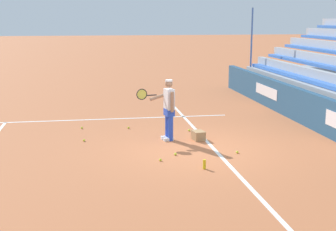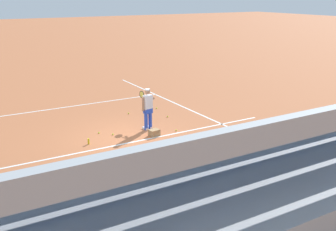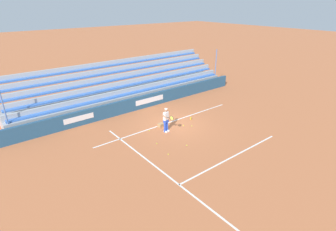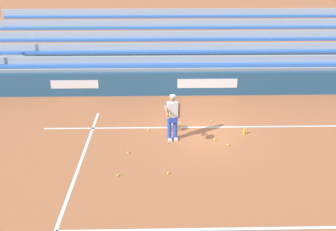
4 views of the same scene
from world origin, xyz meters
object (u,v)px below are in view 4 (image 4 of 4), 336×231
Objects in this scene: tennis_ball_stray_back at (215,139)px; water_bottle at (244,131)px; tennis_ball_far_right at (211,121)px; tennis_ball_toward_net at (168,173)px; ball_box_cardboard at (176,127)px; tennis_ball_far_left at (228,145)px; tennis_player at (172,117)px; tennis_ball_on_baseline at (148,130)px; tennis_ball_by_box at (128,153)px; tennis_ball_near_player at (118,175)px.

water_bottle is at bearing -158.18° from tennis_ball_stray_back.
tennis_ball_far_right is 4.29m from tennis_ball_toward_net.
ball_box_cardboard is 2.26m from tennis_ball_far_left.
tennis_player is 25.98× the size of tennis_ball_stray_back.
tennis_player is 2.20m from tennis_ball_far_left.
tennis_ball_far_left is 0.30× the size of water_bottle.
tennis_ball_on_baseline is 1.00× the size of tennis_ball_by_box.
ball_box_cardboard is 3.22m from tennis_ball_toward_net.
tennis_player is 2.39m from tennis_ball_far_right.
ball_box_cardboard is at bearing -36.79° from tennis_ball_far_left.
water_bottle is (-1.16, -0.47, 0.08)m from tennis_ball_stray_back.
tennis_player is 2.85m from water_bottle.
tennis_ball_far_left and tennis_ball_stray_back have the same top height.
water_bottle is at bearing -147.45° from tennis_ball_near_player.
tennis_player is 1.15m from ball_box_cardboard.
tennis_ball_far_left is (-1.96, 0.51, -0.86)m from tennis_player.
tennis_ball_near_player is 5.21m from tennis_ball_far_right.
ball_box_cardboard reaches higher than tennis_ball_toward_net.
tennis_ball_far_right is (0.34, -2.04, 0.00)m from tennis_ball_far_left.
tennis_ball_far_left is at bearing 99.51° from tennis_ball_far_right.
tennis_ball_by_box is 4.47m from water_bottle.
water_bottle reaches higher than tennis_ball_far_right.
tennis_ball_on_baseline and tennis_ball_stray_back have the same top height.
ball_box_cardboard is (-0.16, -0.84, -0.76)m from tennis_player.
tennis_player is at bearing -94.87° from tennis_ball_toward_net.
tennis_ball_stray_back is at bearing 160.52° from tennis_ball_on_baseline.
tennis_ball_on_baseline is at bearing -77.67° from tennis_ball_toward_net.
tennis_ball_stray_back is at bearing 87.24° from tennis_ball_far_right.
tennis_ball_by_box and tennis_ball_toward_net have the same top height.
tennis_ball_far_right is 4.04m from tennis_ball_by_box.
tennis_ball_toward_net is at bearing 43.47° from water_bottle.
tennis_player reaches higher than tennis_ball_toward_net.
tennis_ball_on_baseline is 1.00× the size of tennis_ball_stray_back.
tennis_ball_toward_net is at bearing 134.55° from tennis_ball_by_box.
water_bottle is at bearing -161.65° from tennis_ball_by_box.
tennis_ball_near_player is 1.00× the size of tennis_ball_far_right.
tennis_ball_far_right is at bearing -115.11° from tennis_ball_toward_net.
tennis_player reaches higher than tennis_ball_near_player.
tennis_ball_stray_back is (-1.74, -2.29, 0.00)m from tennis_ball_toward_net.
tennis_ball_stray_back is (-3.29, -2.38, 0.00)m from tennis_ball_near_player.
tennis_player is 7.80× the size of water_bottle.
tennis_ball_by_box is at bearing 70.39° from tennis_ball_on_baseline.
tennis_ball_far_right is 1.57m from water_bottle.
ball_box_cardboard reaches higher than water_bottle.
tennis_ball_far_right and tennis_ball_by_box have the same top height.
tennis_ball_near_player is 4.18m from tennis_ball_far_left.
ball_box_cardboard reaches higher than tennis_ball_stray_back.
water_bottle is (-4.46, -2.84, 0.08)m from tennis_ball_near_player.
tennis_ball_on_baseline is at bearing -6.26° from water_bottle.
tennis_ball_toward_net is 2.88m from tennis_ball_stray_back.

